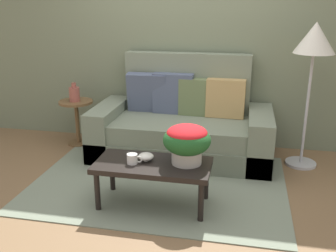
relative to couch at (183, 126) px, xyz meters
The scene contains 11 objects.
ground_plane 0.85m from the couch, 97.36° to the right, with size 14.00×14.00×0.00m, color brown.
wall_back 1.16m from the couch, 101.49° to the left, with size 6.40×0.12×2.77m, color slate.
area_rug 0.87m from the couch, 97.12° to the right, with size 2.45×1.74×0.01m, color gray.
couch is the anchor object (origin of this frame).
coffee_table 1.21m from the couch, 92.69° to the right, with size 0.99×0.49×0.40m.
side_table 1.33m from the couch, behind, with size 0.41×0.41×0.56m.
floor_lamp 1.63m from the couch, ahead, with size 0.41×0.41×1.53m.
potted_plant 1.21m from the couch, 78.92° to the right, with size 0.40×0.40×0.34m.
coffee_mug 1.28m from the couch, 100.01° to the right, with size 0.13×0.09×0.09m.
snack_bowl 1.19m from the couch, 96.20° to the right, with size 0.14×0.14×0.07m.
table_vase 1.37m from the couch, behind, with size 0.13×0.13×0.23m.
Camera 1 is at (0.78, -3.38, 1.74)m, focal length 41.15 mm.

